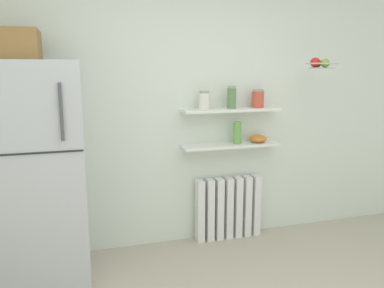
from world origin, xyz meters
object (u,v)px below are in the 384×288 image
radiator (228,208)px  storage_jar_2 (258,99)px  hanging_fruit_basket (321,64)px  vase (237,133)px  storage_jar_0 (204,100)px  refrigerator (32,168)px  storage_jar_1 (232,97)px  shelf_bowl (258,139)px

radiator → storage_jar_2: (0.27, -0.03, 1.09)m
storage_jar_2 → hanging_fruit_basket: size_ratio=0.61×
vase → storage_jar_0: bearing=180.0°
refrigerator → storage_jar_1: refrigerator is taller
storage_jar_2 → vase: (-0.21, -0.00, -0.32)m
storage_jar_1 → storage_jar_2: storage_jar_1 is taller
refrigerator → vase: (1.82, 0.24, 0.15)m
storage_jar_2 → vase: storage_jar_2 is taller
radiator → vase: vase is taller
storage_jar_1 → vase: storage_jar_1 is taller
refrigerator → storage_jar_1: bearing=7.7°
storage_jar_0 → storage_jar_2: 0.54m
storage_jar_1 → vase: size_ratio=0.99×
radiator → storage_jar_0: storage_jar_0 is taller
refrigerator → hanging_fruit_basket: (2.52, -0.02, 0.80)m
vase → shelf_bowl: bearing=0.0°
storage_jar_1 → shelf_bowl: bearing=0.0°
storage_jar_1 → storage_jar_2: 0.27m
storage_jar_1 → storage_jar_2: (0.27, 0.00, -0.02)m
storage_jar_0 → hanging_fruit_basket: (1.04, -0.26, 0.33)m
storage_jar_1 → refrigerator: bearing=-172.3°
refrigerator → storage_jar_2: (2.03, 0.24, 0.47)m
refrigerator → shelf_bowl: (2.05, 0.24, 0.08)m
storage_jar_2 → refrigerator: bearing=-173.3°
hanging_fruit_basket → storage_jar_2: bearing=152.0°
vase → shelf_bowl: size_ratio=1.27×
storage_jar_2 → shelf_bowl: storage_jar_2 is taller
storage_jar_0 → shelf_bowl: storage_jar_0 is taller
refrigerator → shelf_bowl: 2.06m
storage_jar_0 → storage_jar_1: (0.27, 0.00, 0.02)m
storage_jar_0 → vase: size_ratio=0.80×
radiator → vase: (0.06, -0.03, 0.76)m
shelf_bowl → storage_jar_0: bearing=180.0°
storage_jar_2 → hanging_fruit_basket: bearing=-28.0°
refrigerator → storage_jar_0: size_ratio=11.59×
storage_jar_0 → storage_jar_1: 0.27m
refrigerator → vase: 1.85m
radiator → storage_jar_0: 1.12m
shelf_bowl → hanging_fruit_basket: size_ratio=0.58×
storage_jar_0 → vase: bearing=0.0°
storage_jar_0 → hanging_fruit_basket: size_ratio=0.59×
radiator → storage_jar_1: bearing=-90.0°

